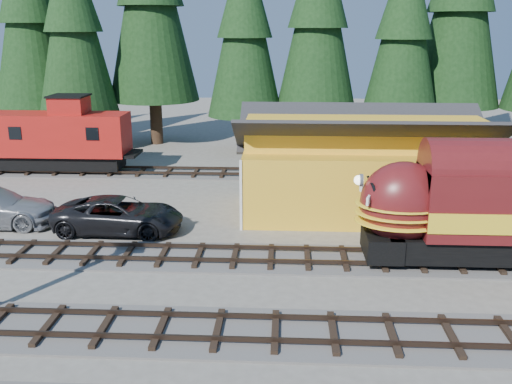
{
  "coord_description": "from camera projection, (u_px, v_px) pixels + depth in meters",
  "views": [
    {
      "loc": [
        -3.96,
        -17.82,
        9.22
      ],
      "look_at": [
        -5.11,
        4.0,
        2.9
      ],
      "focal_mm": 40.0,
      "sensor_mm": 36.0,
      "label": 1
    }
  ],
  "objects": [
    {
      "name": "ground",
      "position": [
        399.0,
        308.0,
        19.46
      ],
      "size": [
        120.0,
        120.0,
        0.0
      ],
      "primitive_type": "plane",
      "color": "#6B665B",
      "rests_on": "ground"
    },
    {
      "name": "track_spur",
      "position": [
        193.0,
        173.0,
        37.22
      ],
      "size": [
        32.0,
        3.2,
        0.33
      ],
      "color": "#4C4947",
      "rests_on": "ground"
    },
    {
      "name": "depot",
      "position": [
        364.0,
        157.0,
        28.71
      ],
      "size": [
        12.8,
        7.0,
        5.3
      ],
      "color": "gold",
      "rests_on": "ground"
    },
    {
      "name": "conifer_backdrop",
      "position": [
        431.0,
        12.0,
        40.06
      ],
      "size": [
        78.06,
        24.17,
        17.25
      ],
      "color": "black",
      "rests_on": "ground"
    },
    {
      "name": "caboose",
      "position": [
        60.0,
        137.0,
        37.02
      ],
      "size": [
        8.97,
        2.6,
        4.67
      ],
      "color": "black",
      "rests_on": "ground"
    },
    {
      "name": "pickup_truck_a",
      "position": [
        119.0,
        215.0,
        26.51
      ],
      "size": [
        6.02,
        2.89,
        1.65
      ],
      "primitive_type": "imported",
      "rotation": [
        0.0,
        0.0,
        1.55
      ],
      "color": "black",
      "rests_on": "ground"
    }
  ]
}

